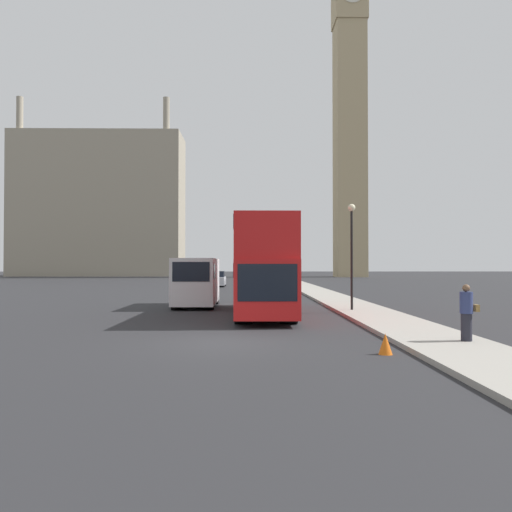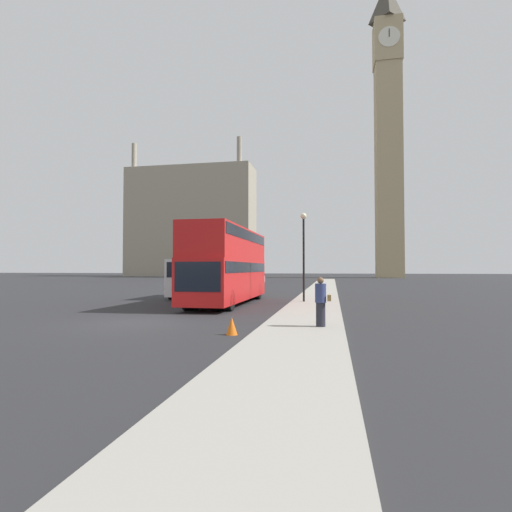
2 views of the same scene
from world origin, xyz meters
name	(u,v)px [view 1 (image 1 of 2)]	position (x,y,z in m)	size (l,w,h in m)	color
ground_plane	(224,342)	(0.00, 0.00, 0.00)	(300.00, 300.00, 0.00)	#28282B
sidewalk_strip	(434,339)	(6.38, 0.00, 0.07)	(2.75, 120.00, 0.15)	#9E998E
clock_tower	(350,94)	(19.87, 78.54, 34.65)	(6.02, 6.19, 67.55)	tan
building_block_distant	(100,205)	(-29.70, 86.87, 14.42)	(33.60, 10.62, 35.09)	#9E937F
red_double_decker_bus	(263,263)	(1.43, 8.30, 2.40)	(2.49, 10.76, 4.31)	red
white_van	(196,281)	(-2.13, 12.47, 1.42)	(2.22, 5.36, 2.67)	white
pedestrian	(467,313)	(7.00, -0.83, 0.96)	(0.52, 0.36, 1.62)	#23232D
street_lamp	(352,239)	(5.75, 9.04, 3.57)	(0.36, 0.36, 5.13)	black
parked_sedan	(216,280)	(-2.68, 37.82, 0.74)	(1.84, 4.52, 1.63)	silver
traffic_cone	(385,344)	(4.31, -2.10, 0.28)	(0.36, 0.36, 0.55)	orange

